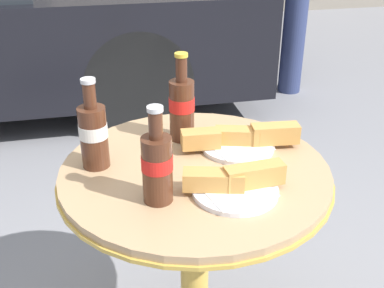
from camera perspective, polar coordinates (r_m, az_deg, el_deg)
The scene contains 6 objects.
bistro_table at distance 1.33m, azimuth 0.32°, elevation -9.22°, with size 0.71×0.71×0.71m.
cola_bottle_left at distance 1.34m, azimuth -1.31°, elevation 4.47°, with size 0.07×0.07×0.25m.
cola_bottle_right at distance 1.07m, azimuth -4.16°, elevation -2.52°, with size 0.07×0.07×0.23m.
cola_bottle_center at distance 1.23m, azimuth -11.61°, elevation 1.27°, with size 0.07×0.07×0.24m.
lunch_plate_near at distance 1.13m, azimuth 5.09°, elevation -4.67°, with size 0.25×0.20×0.07m.
lunch_plate_far at distance 1.33m, azimuth 5.71°, elevation 0.50°, with size 0.33×0.20×0.07m.
Camera 1 is at (-0.23, -1.04, 1.33)m, focal length 45.00 mm.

